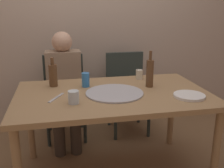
# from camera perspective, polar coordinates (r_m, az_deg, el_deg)

# --- Properties ---
(back_wall) EXTENTS (6.00, 0.10, 2.60)m
(back_wall) POSITION_cam_1_polar(r_m,az_deg,el_deg) (3.26, -4.48, 14.41)
(back_wall) COLOR #BCA893
(back_wall) RESTS_ON ground_plane
(dining_table) EXTENTS (1.53, 0.93, 0.76)m
(dining_table) POSITION_cam_1_polar(r_m,az_deg,el_deg) (2.14, 0.16, -3.82)
(dining_table) COLOR #99754C
(dining_table) RESTS_ON ground_plane
(pizza_tray) EXTENTS (0.46, 0.46, 0.01)m
(pizza_tray) POSITION_cam_1_polar(r_m,az_deg,el_deg) (2.09, 0.55, -1.93)
(pizza_tray) COLOR #ADADB2
(pizza_tray) RESTS_ON dining_table
(wine_bottle) EXTENTS (0.07, 0.07, 0.25)m
(wine_bottle) POSITION_cam_1_polar(r_m,az_deg,el_deg) (2.31, -12.60, 1.93)
(wine_bottle) COLOR brown
(wine_bottle) RESTS_ON dining_table
(beer_bottle) EXTENTS (0.06, 0.06, 0.31)m
(beer_bottle) POSITION_cam_1_polar(r_m,az_deg,el_deg) (2.26, 8.16, 2.42)
(beer_bottle) COLOR brown
(beer_bottle) RESTS_ON dining_table
(tumbler_near) EXTENTS (0.06, 0.06, 0.09)m
(tumbler_near) POSITION_cam_1_polar(r_m,az_deg,el_deg) (2.50, 5.89, 2.06)
(tumbler_near) COLOR beige
(tumbler_near) RESTS_ON dining_table
(tumbler_far) EXTENTS (0.08, 0.08, 0.09)m
(tumbler_far) POSITION_cam_1_polar(r_m,az_deg,el_deg) (1.90, -8.29, -2.83)
(tumbler_far) COLOR silver
(tumbler_far) RESTS_ON dining_table
(soda_can) EXTENTS (0.07, 0.07, 0.12)m
(soda_can) POSITION_cam_1_polar(r_m,az_deg,el_deg) (2.26, -5.71, 0.91)
(soda_can) COLOR #337AC1
(soda_can) RESTS_ON dining_table
(plate_stack) EXTENTS (0.24, 0.24, 0.02)m
(plate_stack) POSITION_cam_1_polar(r_m,az_deg,el_deg) (2.10, 16.31, -2.43)
(plate_stack) COLOR white
(plate_stack) RESTS_ON dining_table
(table_knife) EXTENTS (0.12, 0.20, 0.01)m
(table_knife) POSITION_cam_1_polar(r_m,az_deg,el_deg) (2.04, -11.93, -2.90)
(table_knife) COLOR #B7B7BC
(table_knife) RESTS_ON dining_table
(chair_left) EXTENTS (0.44, 0.44, 0.90)m
(chair_left) POSITION_cam_1_polar(r_m,az_deg,el_deg) (2.98, -10.19, -1.46)
(chair_left) COLOR #2D3833
(chair_left) RESTS_ON ground_plane
(chair_right) EXTENTS (0.44, 0.44, 0.90)m
(chair_right) POSITION_cam_1_polar(r_m,az_deg,el_deg) (3.07, 3.19, -0.65)
(chair_right) COLOR #2D3833
(chair_right) RESTS_ON ground_plane
(guest_in_sweater) EXTENTS (0.36, 0.56, 1.17)m
(guest_in_sweater) POSITION_cam_1_polar(r_m,az_deg,el_deg) (2.80, -10.23, 0.07)
(guest_in_sweater) COLOR #937A60
(guest_in_sweater) RESTS_ON ground_plane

